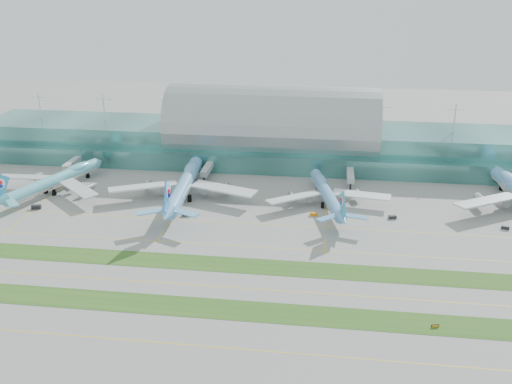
# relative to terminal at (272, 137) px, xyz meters

# --- Properties ---
(ground) EXTENTS (700.00, 700.00, 0.00)m
(ground) POSITION_rel_terminal_xyz_m (-0.01, -128.79, -14.23)
(ground) COLOR gray
(ground) RESTS_ON ground
(terminal) EXTENTS (340.00, 69.10, 36.00)m
(terminal) POSITION_rel_terminal_xyz_m (0.00, 0.00, 0.00)
(terminal) COLOR #3D7A75
(terminal) RESTS_ON ground
(grass_strip_near) EXTENTS (420.00, 12.00, 0.08)m
(grass_strip_near) POSITION_rel_terminal_xyz_m (-0.01, -156.79, -14.19)
(grass_strip_near) COLOR #2D591E
(grass_strip_near) RESTS_ON ground
(grass_strip_far) EXTENTS (420.00, 12.00, 0.08)m
(grass_strip_far) POSITION_rel_terminal_xyz_m (-0.01, -126.79, -14.19)
(grass_strip_far) COLOR #2D591E
(grass_strip_far) RESTS_ON ground
(taxiline_a) EXTENTS (420.00, 0.35, 0.01)m
(taxiline_a) POSITION_rel_terminal_xyz_m (-0.01, -176.79, -14.22)
(taxiline_a) COLOR yellow
(taxiline_a) RESTS_ON ground
(taxiline_b) EXTENTS (420.00, 0.35, 0.01)m
(taxiline_b) POSITION_rel_terminal_xyz_m (-0.01, -142.79, -14.22)
(taxiline_b) COLOR yellow
(taxiline_b) RESTS_ON ground
(taxiline_c) EXTENTS (420.00, 0.35, 0.01)m
(taxiline_c) POSITION_rel_terminal_xyz_m (-0.01, -110.79, -14.22)
(taxiline_c) COLOR yellow
(taxiline_c) RESTS_ON ground
(taxiline_d) EXTENTS (420.00, 0.35, 0.01)m
(taxiline_d) POSITION_rel_terminal_xyz_m (-0.01, -88.79, -14.22)
(taxiline_d) COLOR yellow
(taxiline_d) RESTS_ON ground
(airliner_a) EXTENTS (60.82, 70.80, 20.18)m
(airliner_a) POSITION_rel_terminal_xyz_m (-102.54, -63.32, -8.00)
(airliner_a) COLOR #5AB8C7
(airliner_a) RESTS_ON ground
(airliner_b) EXTENTS (72.73, 82.66, 22.74)m
(airliner_b) POSITION_rel_terminal_xyz_m (-36.51, -63.14, -7.21)
(airliner_b) COLOR #66ABE1
(airliner_b) RESTS_ON ground
(airliner_c) EXTENTS (58.33, 67.22, 18.69)m
(airliner_c) POSITION_rel_terminal_xyz_m (32.33, -62.87, -8.46)
(airliner_c) COLOR #619FD6
(airliner_c) RESTS_ON ground
(gse_b) EXTENTS (4.67, 3.08, 1.84)m
(gse_b) POSITION_rel_terminal_xyz_m (-101.88, -85.48, -13.31)
(gse_b) COLOR black
(gse_b) RESTS_ON ground
(gse_c) EXTENTS (3.77, 2.73, 1.34)m
(gse_c) POSITION_rel_terminal_xyz_m (-36.05, -79.26, -13.56)
(gse_c) COLOR black
(gse_c) RESTS_ON ground
(gse_d) EXTENTS (4.15, 2.28, 1.48)m
(gse_d) POSITION_rel_terminal_xyz_m (-30.27, -84.31, -13.48)
(gse_d) COLOR black
(gse_d) RESTS_ON ground
(gse_e) EXTENTS (3.38, 1.90, 1.41)m
(gse_e) POSITION_rel_terminal_xyz_m (26.81, -76.82, -13.52)
(gse_e) COLOR orange
(gse_e) RESTS_ON ground
(gse_f) EXTENTS (3.68, 2.58, 1.43)m
(gse_f) POSITION_rel_terminal_xyz_m (61.98, -75.36, -13.51)
(gse_f) COLOR black
(gse_f) RESTS_ON ground
(gse_g) EXTENTS (3.58, 2.43, 1.47)m
(gse_g) POSITION_rel_terminal_xyz_m (109.18, -80.40, -13.49)
(gse_g) COLOR black
(gse_g) RESTS_ON ground
(taxiway_sign_east) EXTENTS (2.48, 0.82, 1.06)m
(taxiway_sign_east) POSITION_rel_terminal_xyz_m (67.52, -158.19, -13.70)
(taxiway_sign_east) COLOR black
(taxiway_sign_east) RESTS_ON ground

